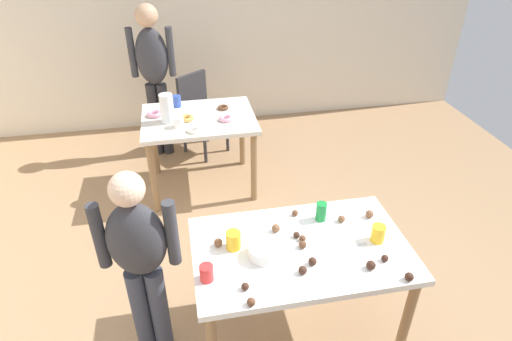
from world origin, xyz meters
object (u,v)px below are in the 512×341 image
at_px(pitcher_far, 167,108).
at_px(soda_can, 321,212).
at_px(dining_table_far, 199,128).
at_px(chair_far_table, 200,109).
at_px(dining_table_near, 300,259).
at_px(person_girl_near, 140,257).
at_px(person_adult_far, 153,69).
at_px(mixing_bowl, 264,251).

bearing_deg(pitcher_far, soda_can, -60.18).
bearing_deg(dining_table_far, chair_far_table, 85.99).
bearing_deg(dining_table_far, dining_table_near, -76.42).
bearing_deg(soda_can, chair_far_table, 103.84).
bearing_deg(soda_can, person_girl_near, -171.16).
xyz_separation_m(dining_table_far, person_adult_far, (-0.38, 0.74, 0.33)).
distance_m(soda_can, pitcher_far, 1.82).
xyz_separation_m(person_girl_near, person_adult_far, (0.08, 2.53, 0.19)).
relative_size(dining_table_near, pitcher_far, 4.81).
height_order(dining_table_near, soda_can, soda_can).
bearing_deg(pitcher_far, dining_table_near, -68.24).
bearing_deg(dining_table_far, soda_can, -68.74).
relative_size(dining_table_near, person_adult_far, 0.78).
bearing_deg(chair_far_table, dining_table_far, -94.01).
bearing_deg(dining_table_near, person_adult_far, 107.74).
bearing_deg(chair_far_table, person_girl_near, -101.41).
bearing_deg(person_adult_far, dining_table_near, -72.26).
bearing_deg(chair_far_table, soda_can, -76.16).
distance_m(dining_table_near, person_girl_near, 0.92).
bearing_deg(mixing_bowl, chair_far_table, 93.68).
bearing_deg(pitcher_far, mixing_bowl, -74.99).
bearing_deg(dining_table_near, mixing_bowl, -171.53).
xyz_separation_m(dining_table_near, pitcher_far, (-0.72, 1.80, 0.23)).
xyz_separation_m(mixing_bowl, soda_can, (0.41, 0.25, 0.03)).
height_order(chair_far_table, pitcher_far, pitcher_far).
relative_size(dining_table_far, person_girl_near, 0.77).
xyz_separation_m(chair_far_table, person_girl_near, (-0.51, -2.53, 0.29)).
bearing_deg(mixing_bowl, dining_table_far, 96.66).
bearing_deg(person_girl_near, pitcher_far, 83.85).
relative_size(chair_far_table, person_adult_far, 0.54).
height_order(dining_table_near, mixing_bowl, mixing_bowl).
bearing_deg(person_girl_near, chair_far_table, 78.59).
bearing_deg(dining_table_near, soda_can, 49.63).
bearing_deg(mixing_bowl, person_girl_near, 172.97).
height_order(chair_far_table, person_girl_near, person_girl_near).
bearing_deg(person_girl_near, person_adult_far, 88.22).
distance_m(dining_table_near, pitcher_far, 1.95).
xyz_separation_m(dining_table_far, pitcher_far, (-0.27, -0.05, 0.24)).
bearing_deg(chair_far_table, dining_table_near, -81.31).
bearing_deg(person_girl_near, soda_can, 8.84).
height_order(dining_table_near, person_girl_near, person_girl_near).
height_order(person_girl_near, soda_can, person_girl_near).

